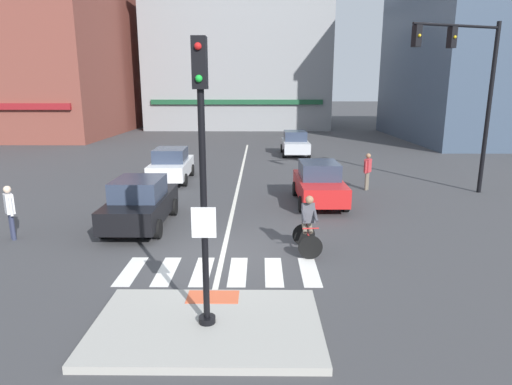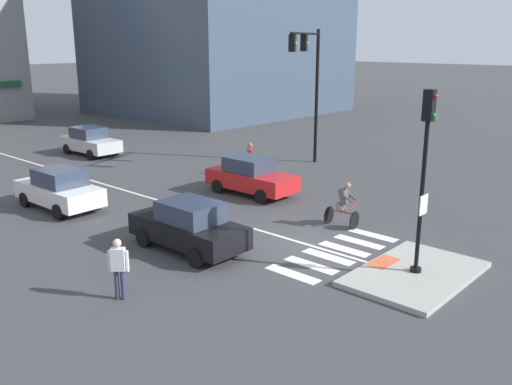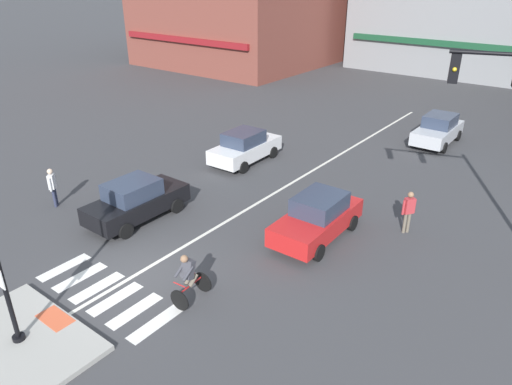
% 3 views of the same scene
% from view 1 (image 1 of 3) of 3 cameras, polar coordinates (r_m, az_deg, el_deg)
% --- Properties ---
extents(ground_plane, '(300.00, 300.00, 0.00)m').
position_cam_1_polar(ground_plane, '(12.23, -4.23, -8.02)').
color(ground_plane, '#3D3D3F').
extents(traffic_island, '(4.32, 2.75, 0.15)m').
position_cam_1_polar(traffic_island, '(8.70, -6.41, -16.99)').
color(traffic_island, '#A3A099').
rests_on(traffic_island, ground).
extents(tactile_pad_front, '(1.10, 0.60, 0.01)m').
position_cam_1_polar(tactile_pad_front, '(9.55, -5.68, -13.47)').
color(tactile_pad_front, '#DB5B38').
rests_on(tactile_pad_front, traffic_island).
extents(signal_pole, '(0.44, 0.38, 5.15)m').
position_cam_1_polar(signal_pole, '(7.60, -7.04, 4.06)').
color(signal_pole, black).
rests_on(signal_pole, traffic_island).
extents(crosswalk_stripe_a, '(0.44, 1.80, 0.01)m').
position_cam_1_polar(crosswalk_stripe_a, '(11.54, -16.08, -9.86)').
color(crosswalk_stripe_a, silver).
rests_on(crosswalk_stripe_a, ground).
extents(crosswalk_stripe_b, '(0.44, 1.80, 0.01)m').
position_cam_1_polar(crosswalk_stripe_b, '(11.32, -11.65, -10.06)').
color(crosswalk_stripe_b, silver).
rests_on(crosswalk_stripe_b, ground).
extents(crosswalk_stripe_c, '(0.44, 1.80, 0.01)m').
position_cam_1_polar(crosswalk_stripe_c, '(11.17, -7.07, -10.21)').
color(crosswalk_stripe_c, silver).
rests_on(crosswalk_stripe_c, ground).
extents(crosswalk_stripe_d, '(0.44, 1.80, 0.01)m').
position_cam_1_polar(crosswalk_stripe_d, '(11.09, -2.38, -10.30)').
color(crosswalk_stripe_d, silver).
rests_on(crosswalk_stripe_d, ground).
extents(crosswalk_stripe_e, '(0.44, 1.80, 0.01)m').
position_cam_1_polar(crosswalk_stripe_e, '(11.08, 2.34, -10.31)').
color(crosswalk_stripe_e, silver).
rests_on(crosswalk_stripe_e, ground).
extents(crosswalk_stripe_f, '(0.44, 1.80, 0.01)m').
position_cam_1_polar(crosswalk_stripe_f, '(11.15, 7.03, -10.26)').
color(crosswalk_stripe_f, silver).
rests_on(crosswalk_stripe_f, ground).
extents(lane_centre_line, '(0.14, 28.00, 0.01)m').
position_cam_1_polar(lane_centre_line, '(21.83, -2.17, 1.64)').
color(lane_centre_line, silver).
rests_on(lane_centre_line, ground).
extents(traffic_light_mast, '(4.01, 1.52, 7.14)m').
position_cam_1_polar(traffic_light_mast, '(20.34, 26.14, 13.26)').
color(traffic_light_mast, black).
rests_on(traffic_light_mast, ground).
extents(building_corner_right, '(17.20, 19.76, 16.24)m').
position_cam_1_polar(building_corner_right, '(50.10, -27.37, 16.22)').
color(building_corner_right, brown).
rests_on(building_corner_right, ground).
extents(building_far_block, '(20.84, 18.10, 15.21)m').
position_cam_1_polar(building_far_block, '(55.97, -2.11, 16.68)').
color(building_far_block, gray).
rests_on(building_far_block, ground).
extents(car_white_westbound_far, '(1.92, 4.14, 1.64)m').
position_cam_1_polar(car_white_westbound_far, '(21.90, -11.05, 3.59)').
color(car_white_westbound_far, white).
rests_on(car_white_westbound_far, ground).
extents(car_red_eastbound_mid, '(1.89, 4.12, 1.64)m').
position_cam_1_polar(car_red_eastbound_mid, '(17.48, 8.27, 1.24)').
color(car_red_eastbound_mid, red).
rests_on(car_red_eastbound_mid, ground).
extents(car_silver_eastbound_distant, '(1.86, 4.11, 1.64)m').
position_cam_1_polar(car_silver_eastbound_distant, '(30.23, 5.16, 6.45)').
color(car_silver_eastbound_distant, silver).
rests_on(car_silver_eastbound_distant, ground).
extents(car_black_westbound_near, '(1.86, 4.11, 1.64)m').
position_cam_1_polar(car_black_westbound_near, '(14.84, -14.91, -1.28)').
color(car_black_westbound_near, black).
rests_on(car_black_westbound_near, ground).
extents(cyclist, '(0.74, 1.14, 1.68)m').
position_cam_1_polar(cyclist, '(12.06, 6.82, -4.00)').
color(cyclist, black).
rests_on(cyclist, ground).
extents(pedestrian_at_curb_left, '(0.40, 0.44, 1.67)m').
position_cam_1_polar(pedestrian_at_curb_left, '(14.98, -29.60, -1.80)').
color(pedestrian_at_curb_left, '#2D334C').
rests_on(pedestrian_at_curb_left, ground).
extents(pedestrian_waiting_far_side, '(0.39, 0.46, 1.67)m').
position_cam_1_polar(pedestrian_waiting_far_side, '(20.15, 14.44, 3.06)').
color(pedestrian_waiting_far_side, '#6B6051').
rests_on(pedestrian_waiting_far_side, ground).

